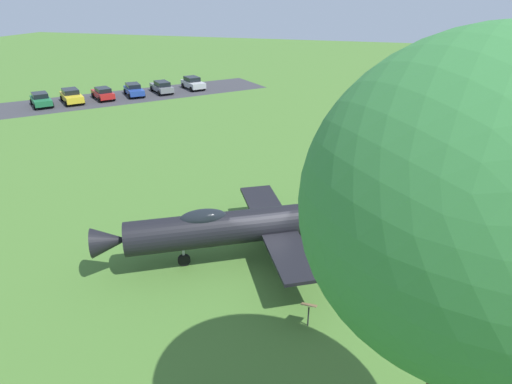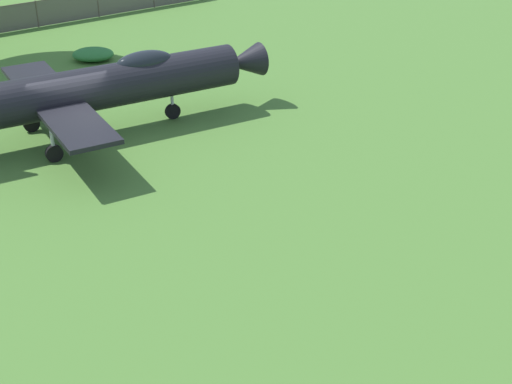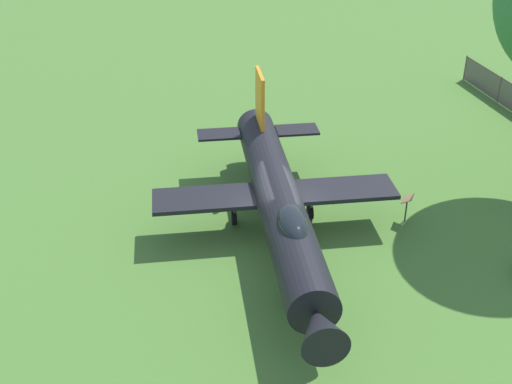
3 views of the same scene
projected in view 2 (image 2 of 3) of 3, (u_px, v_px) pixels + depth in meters
ground_plane at (78, 138)px, 26.57m from camera, size 200.00×200.00×0.00m
display_jet at (82, 90)px, 25.88m from camera, size 13.56×9.46×4.78m
shrub_near_fence at (93, 54)px, 34.52m from camera, size 1.97×1.60×0.60m
info_plaque at (23, 79)px, 29.81m from camera, size 0.60×0.40×1.14m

